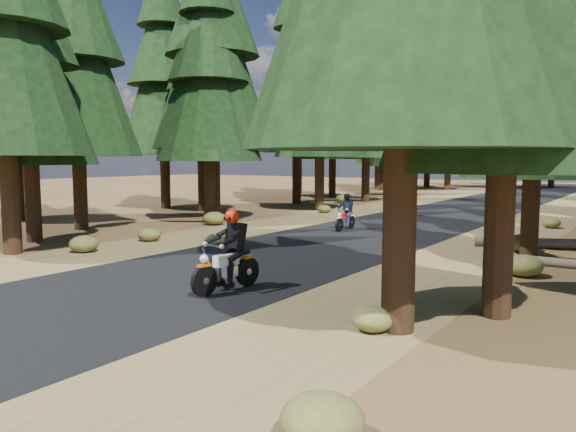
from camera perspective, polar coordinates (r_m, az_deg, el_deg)
name	(u,v)px	position (r m, az deg, el deg)	size (l,w,h in m)	color
ground	(257,261)	(15.35, -3.15, -4.57)	(120.00, 120.00, 0.00)	#4B381A
road	(345,239)	(19.51, 5.78, -2.32)	(6.00, 100.00, 0.01)	black
shoulder_l	(241,229)	(22.04, -4.81, -1.37)	(3.20, 100.00, 0.01)	brown
shoulder_r	(480,251)	(17.82, 18.93, -3.41)	(3.20, 100.00, 0.01)	brown
pine_forest	(481,68)	(34.68, 18.99, 14.05)	(34.59, 55.08, 16.32)	black
log_near	(565,244)	(19.26, 26.34, -2.55)	(0.32, 0.32, 5.34)	#4C4233
understory_shrubs	(401,226)	(21.22, 11.46, -1.05)	(15.18, 28.95, 0.62)	#474C1E
rider_lead	(227,265)	(11.82, -6.25, -4.92)	(0.77, 1.96, 1.70)	white
rider_follow	(345,218)	(21.73, 5.84, -0.22)	(0.55, 1.62, 1.43)	#A90B15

